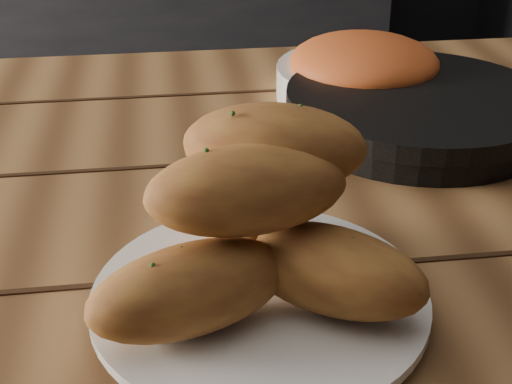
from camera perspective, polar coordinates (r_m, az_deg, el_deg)
The scene contains 5 objects.
table at distance 0.71m, azimuth -1.13°, elevation -7.97°, with size 1.51×0.96×0.75m.
plate at distance 0.53m, azimuth 0.29°, elevation -8.66°, with size 0.25×0.25×0.02m.
bread_rolls at distance 0.50m, azimuth 0.10°, elevation -2.58°, with size 0.25×0.21×0.13m.
skillet at distance 0.84m, azimuth 12.91°, elevation 6.47°, with size 0.43×0.30×0.05m.
bowl at distance 0.92m, azimuth 8.60°, elevation 9.52°, with size 0.22×0.22×0.08m.
Camera 1 is at (0.61, -0.98, 1.08)m, focal length 50.00 mm.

